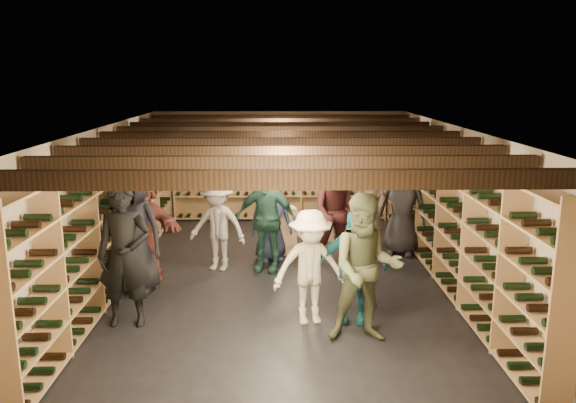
% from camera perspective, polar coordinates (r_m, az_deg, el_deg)
% --- Properties ---
extents(ground, '(8.00, 8.00, 0.00)m').
position_cam_1_polar(ground, '(9.03, -0.69, -7.88)').
color(ground, black).
rests_on(ground, ground).
extents(walls, '(5.52, 8.02, 2.40)m').
position_cam_1_polar(walls, '(8.68, -0.71, -0.44)').
color(walls, '#BEAE94').
rests_on(walls, ground).
extents(ceiling, '(5.50, 8.00, 0.01)m').
position_cam_1_polar(ceiling, '(8.49, -0.73, 7.48)').
color(ceiling, '#BCB2A1').
rests_on(ceiling, walls).
extents(ceiling_joists, '(5.40, 7.12, 0.18)m').
position_cam_1_polar(ceiling_joists, '(8.50, -0.73, 6.54)').
color(ceiling_joists, black).
rests_on(ceiling_joists, ground).
extents(wine_rack_left, '(0.32, 7.50, 2.15)m').
position_cam_1_polar(wine_rack_left, '(9.06, -17.18, -1.25)').
color(wine_rack_left, tan).
rests_on(wine_rack_left, ground).
extents(wine_rack_right, '(0.32, 7.50, 2.15)m').
position_cam_1_polar(wine_rack_right, '(9.09, 15.72, -1.12)').
color(wine_rack_right, tan).
rests_on(wine_rack_right, ground).
extents(wine_rack_back, '(4.70, 0.30, 2.15)m').
position_cam_1_polar(wine_rack_back, '(12.46, -0.82, 3.01)').
color(wine_rack_back, tan).
rests_on(wine_rack_back, ground).
extents(crate_stack_left, '(0.56, 0.44, 0.85)m').
position_cam_1_polar(crate_stack_left, '(10.17, -0.64, -2.97)').
color(crate_stack_left, tan).
rests_on(crate_stack_left, ground).
extents(crate_stack_right, '(0.53, 0.38, 0.34)m').
position_cam_1_polar(crate_stack_right, '(11.09, 3.42, -3.03)').
color(crate_stack_right, tan).
rests_on(crate_stack_right, ground).
extents(crate_loose, '(0.59, 0.50, 0.17)m').
position_cam_1_polar(crate_loose, '(11.55, -0.16, -2.81)').
color(crate_loose, tan).
rests_on(crate_loose, ground).
extents(person_0, '(1.04, 0.80, 1.89)m').
position_cam_1_polar(person_0, '(8.55, -15.48, -2.88)').
color(person_0, black).
rests_on(person_0, ground).
extents(person_1, '(0.70, 0.48, 1.87)m').
position_cam_1_polar(person_1, '(7.46, -16.28, -5.29)').
color(person_1, black).
rests_on(person_1, ground).
extents(person_2, '(0.91, 0.72, 1.83)m').
position_cam_1_polar(person_2, '(6.82, 7.94, -6.76)').
color(person_2, '#4C5335').
rests_on(person_2, ground).
extents(person_3, '(1.06, 0.72, 1.52)m').
position_cam_1_polar(person_3, '(7.28, 2.27, -6.69)').
color(person_3, beige).
rests_on(person_3, ground).
extents(person_4, '(0.92, 0.47, 1.50)m').
position_cam_1_polar(person_4, '(7.37, 6.55, -6.58)').
color(person_4, '#1D7079').
rests_on(person_4, ground).
extents(person_5, '(1.67, 1.12, 1.73)m').
position_cam_1_polar(person_5, '(9.08, -14.61, -2.44)').
color(person_5, brown).
rests_on(person_5, ground).
extents(person_6, '(0.82, 0.64, 1.48)m').
position_cam_1_polar(person_6, '(9.74, -1.75, -1.76)').
color(person_6, '#24334C').
rests_on(person_6, ground).
extents(person_7, '(0.74, 0.64, 1.71)m').
position_cam_1_polar(person_7, '(9.80, 8.29, -1.10)').
color(person_7, gray).
rests_on(person_7, ground).
extents(person_8, '(0.96, 0.78, 1.86)m').
position_cam_1_polar(person_8, '(9.36, 5.07, -1.19)').
color(person_8, '#3F1A1B').
rests_on(person_8, ground).
extents(person_9, '(1.11, 0.84, 1.52)m').
position_cam_1_polar(person_9, '(9.32, -7.17, -2.42)').
color(person_9, '#9D9990').
rests_on(person_9, ground).
extents(person_10, '(1.10, 0.68, 1.74)m').
position_cam_1_polar(person_10, '(9.18, -2.25, -1.82)').
color(person_10, '#254D3E').
rests_on(person_10, ground).
extents(person_12, '(0.98, 0.79, 1.75)m').
position_cam_1_polar(person_12, '(10.26, 11.52, -0.51)').
color(person_12, '#2D2D31').
rests_on(person_12, ground).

